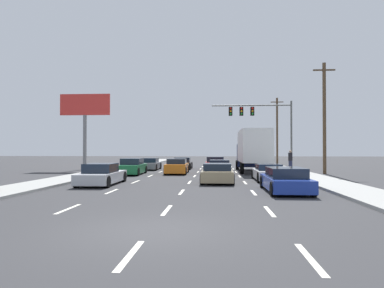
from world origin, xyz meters
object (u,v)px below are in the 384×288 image
at_px(car_green, 132,167).
at_px(box_truck, 253,148).
at_px(car_gray, 150,164).
at_px(car_maroon, 219,168).
at_px(car_black, 183,164).
at_px(car_white, 268,173).
at_px(utility_pole_mid, 324,117).
at_px(car_tan, 217,173).
at_px(car_blue, 285,180).
at_px(car_red, 215,164).
at_px(car_silver, 102,175).
at_px(traffic_signal_mast, 255,116).
at_px(utility_pole_far, 277,130).
at_px(roadside_billboard, 85,114).
at_px(pedestrian_mid_block, 290,160).
at_px(car_orange, 177,167).

bearing_deg(car_green, box_truck, 19.87).
xyz_separation_m(car_gray, car_maroon, (6.86, -6.06, -0.01)).
bearing_deg(car_black, car_white, -62.10).
distance_m(box_truck, utility_pole_mid, 6.59).
height_order(car_tan, car_blue, same).
bearing_deg(car_black, car_green, -112.85).
distance_m(car_red, car_maroon, 6.99).
height_order(car_silver, car_red, car_red).
bearing_deg(traffic_signal_mast, car_red, -140.88).
relative_size(car_green, car_red, 0.96).
distance_m(car_red, box_truck, 5.35).
relative_size(car_white, traffic_signal_mast, 0.49).
relative_size(car_gray, car_white, 0.97).
xyz_separation_m(car_black, car_tan, (3.54, -14.48, 0.00)).
relative_size(utility_pole_far, roadside_billboard, 1.24).
bearing_deg(car_blue, car_green, 132.65).
bearing_deg(car_black, traffic_signal_mast, 21.69).
height_order(car_green, car_black, car_green).
relative_size(car_maroon, utility_pole_far, 0.50).
xyz_separation_m(car_maroon, roadside_billboard, (-13.50, 5.91, 5.09)).
bearing_deg(car_white, roadside_billboard, 145.67).
height_order(utility_pole_mid, roadside_billboard, utility_pole_mid).
height_order(car_tan, traffic_signal_mast, traffic_signal_mast).
relative_size(roadside_billboard, pedestrian_mid_block, 4.17).
bearing_deg(car_tan, car_green, 136.89).
bearing_deg(car_green, car_red, 48.11).
xyz_separation_m(car_green, box_truck, (10.12, 3.66, 1.53)).
xyz_separation_m(traffic_signal_mast, utility_pole_mid, (4.65, -9.47, -0.96)).
xyz_separation_m(car_green, car_black, (3.38, 8.01, -0.05)).
bearing_deg(car_red, car_silver, -112.38).
distance_m(car_silver, car_orange, 9.95).
bearing_deg(car_silver, car_blue, -15.62).
relative_size(car_gray, car_maroon, 0.89).
xyz_separation_m(car_black, box_truck, (6.75, -4.35, 1.58)).
xyz_separation_m(traffic_signal_mast, pedestrian_mid_block, (2.50, -6.33, -4.66)).
height_order(car_gray, car_black, car_black).
bearing_deg(utility_pole_mid, utility_pole_far, 90.66).
bearing_deg(car_orange, car_white, -42.24).
relative_size(car_blue, pedestrian_mid_block, 2.54).
relative_size(car_red, car_white, 1.06).
bearing_deg(car_maroon, traffic_signal_mast, 68.97).
relative_size(car_maroon, pedestrian_mid_block, 2.56).
relative_size(box_truck, car_white, 2.09).
relative_size(car_green, car_black, 1.06).
relative_size(car_orange, car_maroon, 0.91).
xyz_separation_m(car_silver, car_white, (10.00, 3.32, -0.04)).
distance_m(car_white, utility_pole_far, 28.76).
height_order(car_green, car_blue, car_green).
height_order(car_orange, car_red, car_red).
bearing_deg(pedestrian_mid_block, traffic_signal_mast, 111.54).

